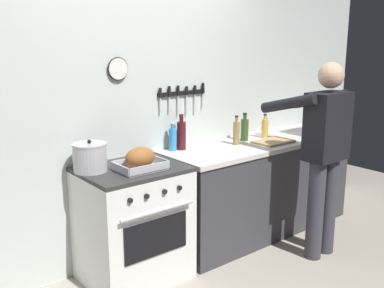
# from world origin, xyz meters

# --- Properties ---
(wall_back) EXTENTS (6.00, 0.13, 2.60)m
(wall_back) POSITION_xyz_m (0.00, 1.35, 1.30)
(wall_back) COLOR silver
(wall_back) RESTS_ON ground
(counter_block) EXTENTS (2.03, 0.65, 0.90)m
(counter_block) POSITION_xyz_m (1.21, 0.99, 0.46)
(counter_block) COLOR #38383D
(counter_block) RESTS_ON ground
(stove) EXTENTS (0.76, 0.67, 0.90)m
(stove) POSITION_xyz_m (-0.22, 0.99, 0.45)
(stove) COLOR white
(stove) RESTS_ON ground
(person_cook) EXTENTS (0.51, 0.63, 1.66)m
(person_cook) POSITION_xyz_m (1.24, 0.32, 0.95)
(person_cook) COLOR #383842
(person_cook) RESTS_ON ground
(roasting_pan) EXTENTS (0.35, 0.26, 0.17)m
(roasting_pan) POSITION_xyz_m (-0.20, 0.90, 0.98)
(roasting_pan) COLOR #B7B7BC
(roasting_pan) RESTS_ON stove
(stock_pot) EXTENTS (0.25, 0.25, 0.24)m
(stock_pot) POSITION_xyz_m (-0.50, 1.10, 1.00)
(stock_pot) COLOR #B7B7BC
(stock_pot) RESTS_ON stove
(cutting_board) EXTENTS (0.36, 0.24, 0.02)m
(cutting_board) POSITION_xyz_m (1.24, 0.87, 0.91)
(cutting_board) COLOR tan
(cutting_board) RESTS_ON counter_block
(bottle_wine_red) EXTENTS (0.08, 0.08, 0.31)m
(bottle_wine_red) POSITION_xyz_m (0.42, 1.20, 1.03)
(bottle_wine_red) COLOR #47141E
(bottle_wine_red) RESTS_ON counter_block
(bottle_hot_sauce) EXTENTS (0.05, 0.05, 0.18)m
(bottle_hot_sauce) POSITION_xyz_m (1.43, 1.14, 0.97)
(bottle_hot_sauce) COLOR red
(bottle_hot_sauce) RESTS_ON counter_block
(bottle_vinegar) EXTENTS (0.06, 0.06, 0.27)m
(bottle_vinegar) POSITION_xyz_m (0.92, 1.03, 1.01)
(bottle_vinegar) COLOR #997F4C
(bottle_vinegar) RESTS_ON counter_block
(bottle_cooking_oil) EXTENTS (0.06, 0.06, 0.23)m
(bottle_cooking_oil) POSITION_xyz_m (1.34, 1.07, 1.00)
(bottle_cooking_oil) COLOR gold
(bottle_cooking_oil) RESTS_ON counter_block
(bottle_olive_oil) EXTENTS (0.07, 0.07, 0.26)m
(bottle_olive_oil) POSITION_xyz_m (1.09, 1.10, 1.01)
(bottle_olive_oil) COLOR #385623
(bottle_olive_oil) RESTS_ON counter_block
(bottle_dish_soap) EXTENTS (0.07, 0.07, 0.25)m
(bottle_dish_soap) POSITION_xyz_m (0.34, 1.22, 1.00)
(bottle_dish_soap) COLOR #338CCC
(bottle_dish_soap) RESTS_ON counter_block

